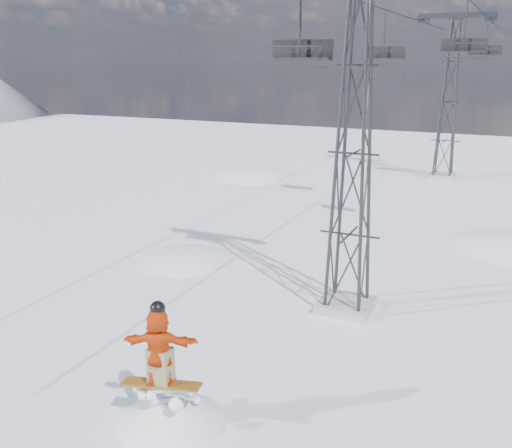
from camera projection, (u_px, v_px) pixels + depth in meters
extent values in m
plane|color=white|center=(216.00, 434.00, 13.33)|extent=(120.00, 120.00, 0.00)
sphere|color=white|center=(191.00, 412.00, 27.01)|extent=(16.00, 16.00, 16.00)
sphere|color=white|center=(491.00, 422.00, 29.27)|extent=(20.00, 20.00, 20.00)
sphere|color=white|center=(255.00, 304.00, 45.48)|extent=(22.00, 22.00, 22.00)
cube|color=#999999|center=(346.00, 305.00, 19.94)|extent=(1.80, 1.80, 0.30)
cube|color=#999999|center=(442.00, 176.00, 41.73)|extent=(1.80, 1.80, 0.30)
cube|color=#292B30|center=(457.00, 15.00, 38.62)|extent=(5.00, 0.35, 0.35)
cube|color=#292B30|center=(423.00, 19.00, 39.56)|extent=(0.80, 0.25, 0.50)
cube|color=#292B30|center=(491.00, 18.00, 37.79)|extent=(0.80, 0.25, 0.50)
cylinder|color=black|center=(378.00, 7.00, 27.85)|extent=(0.06, 51.00, 0.06)
cylinder|color=black|center=(474.00, 4.00, 26.08)|extent=(0.06, 51.00, 0.06)
cube|color=orange|center=(161.00, 384.00, 13.20)|extent=(1.98, 0.66, 0.23)
imported|color=#DC3F09|center=(159.00, 347.00, 12.93)|extent=(1.83, 1.13, 1.89)
cube|color=olive|center=(160.00, 367.00, 13.07)|extent=(0.63, 0.56, 0.87)
sphere|color=black|center=(157.00, 309.00, 12.67)|extent=(0.35, 0.35, 0.35)
cylinder|color=black|center=(300.00, 21.00, 18.80)|extent=(0.09, 0.09, 2.41)
cube|color=black|center=(299.00, 59.00, 19.13)|extent=(2.19, 0.49, 0.09)
cube|color=black|center=(302.00, 49.00, 19.25)|extent=(2.19, 0.07, 0.60)
cylinder|color=black|center=(296.00, 67.00, 18.97)|extent=(2.19, 0.07, 0.07)
cylinder|color=black|center=(296.00, 47.00, 18.74)|extent=(2.19, 0.05, 0.05)
cylinder|color=black|center=(466.00, 26.00, 24.10)|extent=(0.08, 0.08, 2.12)
cube|color=black|center=(463.00, 52.00, 24.40)|extent=(1.93, 0.43, 0.08)
cube|color=black|center=(464.00, 45.00, 24.50)|extent=(1.93, 0.06, 0.53)
cylinder|color=black|center=(462.00, 57.00, 24.26)|extent=(1.93, 0.06, 0.06)
cylinder|color=black|center=(463.00, 43.00, 24.05)|extent=(1.93, 0.05, 0.05)
cylinder|color=black|center=(384.00, 35.00, 29.71)|extent=(0.09, 0.09, 2.42)
cube|color=black|center=(383.00, 59.00, 30.05)|extent=(2.20, 0.50, 0.09)
cube|color=black|center=(384.00, 52.00, 30.17)|extent=(2.20, 0.07, 0.61)
cylinder|color=black|center=(381.00, 64.00, 29.89)|extent=(2.20, 0.07, 0.07)
cylinder|color=black|center=(382.00, 51.00, 29.65)|extent=(2.20, 0.06, 0.06)
cylinder|color=black|center=(486.00, 37.00, 35.83)|extent=(0.08, 0.08, 2.19)
cube|color=black|center=(484.00, 55.00, 36.13)|extent=(1.99, 0.45, 0.08)
cube|color=black|center=(485.00, 50.00, 36.24)|extent=(1.99, 0.06, 0.55)
cylinder|color=black|center=(484.00, 59.00, 35.99)|extent=(1.99, 0.06, 0.06)
cylinder|color=black|center=(485.00, 49.00, 35.78)|extent=(1.99, 0.05, 0.05)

